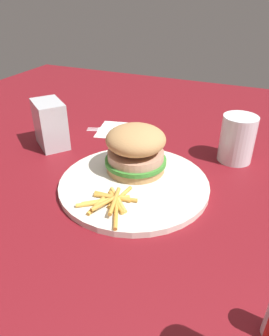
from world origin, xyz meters
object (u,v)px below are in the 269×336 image
fries_pile (111,202)px  napkin_dispenser (50,124)px  plate (134,184)px  drink_glass (237,142)px  sandwich (136,149)px  napkin (119,130)px  fork (119,129)px

fries_pile → napkin_dispenser: (-0.16, -0.24, 0.04)m
plate → drink_glass: bearing=139.5°
sandwich → napkin_dispenser: bearing=-100.1°
napkin → drink_glass: 0.31m
plate → drink_glass: 0.25m
napkin → fork: size_ratio=0.65×
plate → fork: size_ratio=1.69×
fork → drink_glass: bearing=82.5°
napkin → drink_glass: bearing=82.4°
fries_pile → napkin: (-0.31, -0.14, -0.02)m
drink_glass → napkin_dispenser: size_ratio=0.94×
napkin_dispenser → plate: bearing=19.3°
fries_pile → fork: bearing=-156.0°
fork → drink_glass: 0.31m
fries_pile → napkin_dispenser: napkin_dispenser is taller
sandwich → fork: (-0.18, -0.13, -0.06)m
fries_pile → sandwich: bearing=-176.3°
sandwich → plate: bearing=20.6°
fries_pile → napkin: bearing=-156.2°
fork → napkin: bearing=108.3°
fries_pile → napkin_dispenser: bearing=-124.0°
plate → napkin_dispenser: (-0.08, -0.25, 0.05)m
napkin_dispenser → napkin: bearing=90.5°
sandwich → fries_pile: size_ratio=1.08×
plate → sandwich: bearing=-159.4°
sandwich → napkin_dispenser: (-0.04, -0.24, -0.00)m
plate → drink_glass: size_ratio=2.80×
plate → drink_glass: (-0.19, 0.16, 0.04)m
napkin → drink_glass: (0.04, 0.30, 0.04)m
fries_pile → napkin_dispenser: size_ratio=1.05×
sandwich → drink_glass: sandwich is taller
plate → fork: bearing=-147.4°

